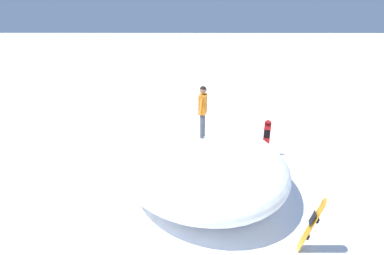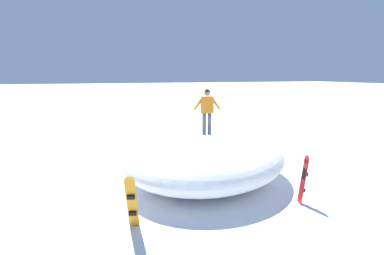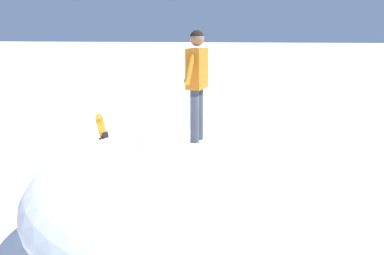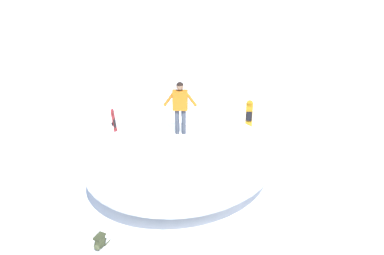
{
  "view_description": "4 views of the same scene",
  "coord_description": "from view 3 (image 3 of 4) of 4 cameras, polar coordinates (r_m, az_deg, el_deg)",
  "views": [
    {
      "loc": [
        0.55,
        8.37,
        5.38
      ],
      "look_at": [
        0.66,
        0.45,
        2.3
      ],
      "focal_mm": 25.98,
      "sensor_mm": 36.0,
      "label": 1
    },
    {
      "loc": [
        -8.44,
        3.41,
        3.99
      ],
      "look_at": [
        0.31,
        0.54,
        2.1
      ],
      "focal_mm": 24.02,
      "sensor_mm": 36.0,
      "label": 2
    },
    {
      "loc": [
        1.34,
        -7.06,
        3.49
      ],
      "look_at": [
        0.24,
        -0.05,
        1.99
      ],
      "focal_mm": 43.64,
      "sensor_mm": 36.0,
      "label": 3
    },
    {
      "loc": [
        10.7,
        -1.3,
        7.23
      ],
      "look_at": [
        0.08,
        0.36,
        1.84
      ],
      "focal_mm": 35.25,
      "sensor_mm": 36.0,
      "label": 4
    }
  ],
  "objects": [
    {
      "name": "ground",
      "position": [
        7.99,
        -1.73,
        -13.99
      ],
      "size": [
        240.0,
        240.0,
        0.0
      ],
      "primitive_type": "plane",
      "color": "white"
    },
    {
      "name": "snowboard_secondary_upright",
      "position": [
        11.01,
        -10.44,
        -2.32
      ],
      "size": [
        0.49,
        0.37,
        1.59
      ],
      "color": "orange",
      "rests_on": "ground"
    },
    {
      "name": "snow_mound",
      "position": [
        7.6,
        0.59,
        -8.09
      ],
      "size": [
        7.24,
        7.76,
        1.78
      ],
      "primitive_type": "ellipsoid",
      "rotation": [
        0.0,
        0.0,
        1.91
      ],
      "color": "white",
      "rests_on": "ground"
    },
    {
      "name": "snowboarder_standing",
      "position": [
        7.13,
        0.6,
        6.34
      ],
      "size": [
        0.3,
        1.02,
        1.7
      ],
      "color": "#333842",
      "rests_on": "snow_mound"
    }
  ]
}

